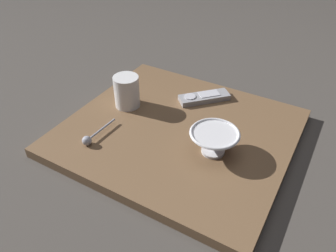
{
  "coord_description": "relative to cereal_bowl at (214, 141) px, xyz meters",
  "views": [
    {
      "loc": [
        -0.69,
        -0.37,
        0.64
      ],
      "look_at": [
        -0.03,
        0.02,
        0.05
      ],
      "focal_mm": 35.56,
      "sensor_mm": 36.0,
      "label": 1
    }
  ],
  "objects": [
    {
      "name": "ground_plane",
      "position": [
        0.04,
        0.13,
        -0.07
      ],
      "size": [
        6.0,
        6.0,
        0.0
      ],
      "primitive_type": "plane",
      "color": "#47423D"
    },
    {
      "name": "table",
      "position": [
        0.04,
        0.13,
        -0.05
      ],
      "size": [
        0.59,
        0.65,
        0.03
      ],
      "color": "brown",
      "rests_on": "ground"
    },
    {
      "name": "cereal_bowl",
      "position": [
        0.0,
        0.0,
        0.0
      ],
      "size": [
        0.13,
        0.13,
        0.07
      ],
      "color": "silver",
      "rests_on": "table"
    },
    {
      "name": "coffee_mug",
      "position": [
        0.07,
        0.34,
        0.01
      ],
      "size": [
        0.08,
        0.08,
        0.1
      ],
      "color": "white",
      "rests_on": "table"
    },
    {
      "name": "teaspoon",
      "position": [
        -0.14,
        0.32,
        -0.03
      ],
      "size": [
        0.13,
        0.03,
        0.03
      ],
      "color": "#A3A5B2",
      "rests_on": "table"
    },
    {
      "name": "tv_remote_near",
      "position": [
        0.22,
        0.14,
        -0.03
      ],
      "size": [
        0.16,
        0.16,
        0.02
      ],
      "color": "#9E9EA3",
      "rests_on": "table"
    }
  ]
}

